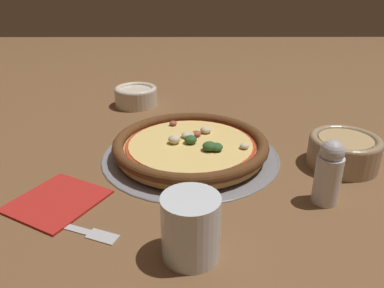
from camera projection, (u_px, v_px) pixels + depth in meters
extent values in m
plane|color=brown|center=(192.00, 156.00, 0.76)|extent=(3.00, 3.00, 0.00)
cylinder|color=gray|center=(192.00, 155.00, 0.76)|extent=(0.35, 0.35, 0.00)
torus|color=gray|center=(192.00, 154.00, 0.76)|extent=(0.36, 0.36, 0.01)
cylinder|color=tan|center=(192.00, 149.00, 0.75)|extent=(0.29, 0.29, 0.02)
torus|color=#563319|center=(192.00, 143.00, 0.75)|extent=(0.31, 0.31, 0.02)
cylinder|color=#B7381E|center=(192.00, 145.00, 0.75)|extent=(0.26, 0.26, 0.00)
cylinder|color=#EAC670|center=(192.00, 144.00, 0.75)|extent=(0.25, 0.25, 0.00)
ellipsoid|color=#2D5628|center=(218.00, 147.00, 0.71)|extent=(0.03, 0.03, 0.01)
ellipsoid|color=#2D5628|center=(192.00, 140.00, 0.74)|extent=(0.03, 0.03, 0.02)
ellipsoid|color=beige|center=(190.00, 135.00, 0.77)|extent=(0.02, 0.02, 0.01)
ellipsoid|color=#994C3D|center=(198.00, 134.00, 0.78)|extent=(0.03, 0.03, 0.01)
ellipsoid|color=#2D5628|center=(211.00, 146.00, 0.71)|extent=(0.04, 0.04, 0.02)
ellipsoid|color=#994C3D|center=(174.00, 123.00, 0.83)|extent=(0.02, 0.02, 0.01)
ellipsoid|color=beige|center=(188.00, 135.00, 0.77)|extent=(0.02, 0.02, 0.01)
ellipsoid|color=beige|center=(176.00, 140.00, 0.74)|extent=(0.03, 0.03, 0.02)
ellipsoid|color=beige|center=(207.00, 130.00, 0.79)|extent=(0.03, 0.03, 0.01)
ellipsoid|color=beige|center=(246.00, 146.00, 0.72)|extent=(0.02, 0.02, 0.01)
cylinder|color=#9E8466|center=(345.00, 153.00, 0.71)|extent=(0.13, 0.13, 0.05)
torus|color=#9E8466|center=(347.00, 140.00, 0.70)|extent=(0.13, 0.13, 0.02)
cylinder|color=tan|center=(347.00, 139.00, 0.70)|extent=(0.10, 0.10, 0.00)
cylinder|color=beige|center=(137.00, 97.00, 1.04)|extent=(0.12, 0.12, 0.05)
torus|color=beige|center=(137.00, 90.00, 1.03)|extent=(0.12, 0.12, 0.02)
cylinder|color=silver|center=(190.00, 227.00, 0.48)|extent=(0.08, 0.08, 0.09)
cube|color=#B2231E|center=(59.00, 200.00, 0.61)|extent=(0.17, 0.18, 0.01)
cube|color=#B7B7BC|center=(50.00, 221.00, 0.56)|extent=(0.14, 0.07, 0.00)
cube|color=#B7B7BC|center=(104.00, 236.00, 0.53)|extent=(0.05, 0.04, 0.00)
cylinder|color=silver|center=(329.00, 180.00, 0.59)|extent=(0.04, 0.04, 0.08)
sphere|color=#B2B2B7|center=(334.00, 152.00, 0.57)|extent=(0.04, 0.04, 0.04)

